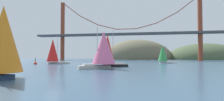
% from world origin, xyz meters
% --- Properties ---
extents(ground_plane, '(360.00, 360.00, 0.00)m').
position_xyz_m(ground_plane, '(0.00, 0.00, 0.00)').
color(ground_plane, '#385670').
extents(headland_right, '(60.35, 44.00, 26.55)m').
position_xyz_m(headland_right, '(60.00, 135.00, 0.00)').
color(headland_right, '#4C5B3D').
rests_on(headland_right, ground_plane).
extents(headland_center, '(60.97, 44.00, 34.67)m').
position_xyz_m(headland_center, '(5.00, 135.00, 0.00)').
color(headland_center, '#6B664C').
rests_on(headland_center, ground_plane).
extents(suspension_bridge, '(127.19, 6.00, 41.03)m').
position_xyz_m(suspension_bridge, '(0.00, 95.00, 18.83)').
color(suspension_bridge, brown).
rests_on(suspension_bridge, ground_plane).
extents(sailboat_orange_sail, '(8.22, 5.40, 9.77)m').
position_xyz_m(sailboat_orange_sail, '(-6.38, -1.95, 5.06)').
color(sailboat_orange_sail, navy).
rests_on(sailboat_orange_sail, ground_plane).
extents(sailboat_pink_spinnaker, '(9.55, 8.18, 9.74)m').
position_xyz_m(sailboat_pink_spinnaker, '(2.11, 18.76, 4.68)').
color(sailboat_pink_spinnaker, '#B7B2A8').
rests_on(sailboat_pink_spinnaker, ground_plane).
extents(sailboat_scarlet_sail, '(8.15, 5.16, 10.13)m').
position_xyz_m(sailboat_scarlet_sail, '(1.79, 26.14, 4.57)').
color(sailboat_scarlet_sail, black).
rests_on(sailboat_scarlet_sail, ground_plane).
extents(sailboat_red_spinnaker, '(9.09, 6.31, 10.76)m').
position_xyz_m(sailboat_red_spinnaker, '(-22.17, 39.61, 4.81)').
color(sailboat_red_spinnaker, '#B7B2A8').
rests_on(sailboat_red_spinnaker, ground_plane).
extents(sailboat_green_sail, '(7.69, 4.28, 8.16)m').
position_xyz_m(sailboat_green_sail, '(19.09, 52.44, 3.86)').
color(sailboat_green_sail, white).
rests_on(sailboat_green_sail, ground_plane).
extents(channel_buoy, '(1.10, 1.10, 2.64)m').
position_xyz_m(channel_buoy, '(-26.39, 34.91, 0.37)').
color(channel_buoy, red).
rests_on(channel_buoy, ground_plane).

